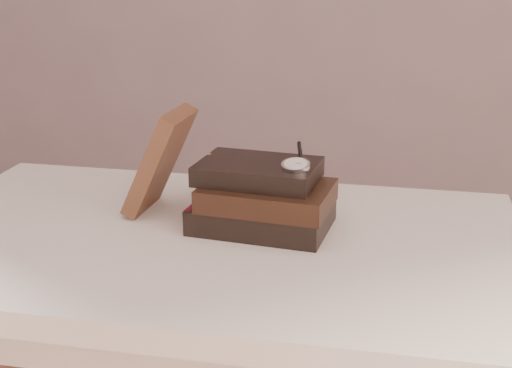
# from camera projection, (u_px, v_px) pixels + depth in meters

# --- Properties ---
(table) EXTENTS (1.00, 0.60, 0.75)m
(table) POSITION_uv_depth(u_px,v_px,m) (210.00, 285.00, 1.18)
(table) COLOR white
(table) RESTS_ON ground
(book_stack) EXTENTS (0.24, 0.18, 0.11)m
(book_stack) POSITION_uv_depth(u_px,v_px,m) (263.00, 198.00, 1.16)
(book_stack) COLOR black
(book_stack) RESTS_ON table
(journal) EXTENTS (0.11, 0.12, 0.18)m
(journal) POSITION_uv_depth(u_px,v_px,m) (160.00, 161.00, 1.22)
(journal) COLOR #44271A
(journal) RESTS_ON table
(pocket_watch) EXTENTS (0.05, 0.15, 0.02)m
(pocket_watch) POSITION_uv_depth(u_px,v_px,m) (296.00, 163.00, 1.12)
(pocket_watch) COLOR silver
(pocket_watch) RESTS_ON book_stack
(eyeglasses) EXTENTS (0.10, 0.11, 0.04)m
(eyeglasses) POSITION_uv_depth(u_px,v_px,m) (232.00, 174.00, 1.25)
(eyeglasses) COLOR silver
(eyeglasses) RESTS_ON book_stack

